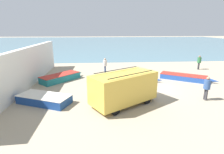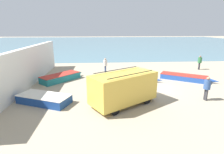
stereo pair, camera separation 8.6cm
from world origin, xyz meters
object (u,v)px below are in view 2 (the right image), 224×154
fishing_rowboat_2 (43,99)px  fisherman_1 (105,64)px  parked_van (124,88)px  fishing_rowboat_3 (62,77)px  fisherman_2 (200,61)px  fisherman_0 (207,86)px  fishing_rowboat_0 (185,77)px  fishing_rowboat_1 (132,78)px

fishing_rowboat_2 → fisherman_1: size_ratio=2.59×
parked_van → fishing_rowboat_3: parked_van is taller
fisherman_2 → fishing_rowboat_3: bearing=64.3°
fishing_rowboat_3 → fisherman_2: size_ratio=2.38×
fishing_rowboat_2 → fisherman_2: (17.01, 9.41, 0.77)m
fishing_rowboat_3 → fisherman_1: 5.41m
fisherman_0 → fisherman_2: (5.00, 9.73, 0.01)m
fishing_rowboat_0 → fishing_rowboat_1: (-5.59, 0.16, -0.00)m
fishing_rowboat_2 → fisherman_0: size_ratio=2.57×
parked_van → fishing_rowboat_1: bearing=42.1°
fisherman_1 → fishing_rowboat_2: bearing=46.4°
parked_van → fisherman_1: bearing=64.1°
parked_van → fisherman_1: size_ratio=2.83×
fishing_rowboat_0 → fisherman_0: fisherman_0 is taller
parked_van → fishing_rowboat_0: (7.19, 5.55, -0.97)m
fishing_rowboat_0 → fisherman_2: (4.02, 4.52, 0.81)m
fishing_rowboat_0 → fishing_rowboat_2: (-12.99, -4.89, 0.04)m
fisherman_0 → fisherman_1: 11.36m
fisherman_1 → parked_van: bearing=82.3°
fishing_rowboat_0 → fishing_rowboat_2: fishing_rowboat_2 is taller
parked_van → fishing_rowboat_2: bearing=141.3°
fishing_rowboat_3 → fisherman_1: bearing=-15.2°
fisherman_1 → fisherman_2: fisherman_2 is taller
parked_van → fishing_rowboat_0: size_ratio=0.97×
fisherman_0 → fishing_rowboat_3: bearing=-28.2°
fisherman_2 → fisherman_1: bearing=56.0°
fishing_rowboat_0 → fishing_rowboat_2: 13.88m
fisherman_0 → fisherman_2: 10.94m
fishing_rowboat_1 → parked_van: bearing=-87.5°
parked_van → fisherman_0: size_ratio=2.80×
fisherman_0 → fishing_rowboat_2: bearing=-3.1°
fishing_rowboat_1 → fishing_rowboat_2: fishing_rowboat_2 is taller
fishing_rowboat_3 → fisherman_2: bearing=-34.4°
parked_van → fisherman_0: (6.21, 0.34, -0.17)m
fishing_rowboat_3 → fisherman_0: fisherman_0 is taller
fishing_rowboat_2 → fisherman_0: bearing=-158.7°
fishing_rowboat_1 → fisherman_2: bearing=42.6°
fishing_rowboat_1 → fisherman_1: fisherman_1 is taller
fishing_rowboat_1 → fishing_rowboat_2: (-7.40, -5.04, 0.04)m
fishing_rowboat_3 → fishing_rowboat_0: bearing=-50.4°
fisherman_1 → fishing_rowboat_3: bearing=18.0°
fishing_rowboat_0 → fishing_rowboat_1: 5.59m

